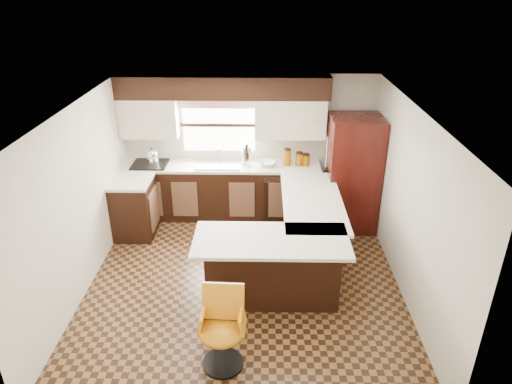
{
  "coord_description": "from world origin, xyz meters",
  "views": [
    {
      "loc": [
        0.26,
        -5.15,
        3.84
      ],
      "look_at": [
        0.15,
        0.45,
        1.14
      ],
      "focal_mm": 32.0,
      "sensor_mm": 36.0,
      "label": 1
    }
  ],
  "objects_px": {
    "refrigerator": "(352,174)",
    "peninsula_long": "(307,230)",
    "bar_chair": "(222,332)",
    "peninsula_return": "(272,268)"
  },
  "relations": [
    {
      "from": "peninsula_return",
      "to": "refrigerator",
      "type": "xyz_separation_m",
      "value": [
        1.31,
        1.95,
        0.48
      ]
    },
    {
      "from": "peninsula_long",
      "to": "refrigerator",
      "type": "bearing_deg",
      "value": 51.42
    },
    {
      "from": "refrigerator",
      "to": "peninsula_return",
      "type": "bearing_deg",
      "value": -123.75
    },
    {
      "from": "refrigerator",
      "to": "peninsula_long",
      "type": "bearing_deg",
      "value": -128.58
    },
    {
      "from": "peninsula_return",
      "to": "refrigerator",
      "type": "bearing_deg",
      "value": 56.25
    },
    {
      "from": "peninsula_long",
      "to": "refrigerator",
      "type": "xyz_separation_m",
      "value": [
        0.78,
        0.98,
        0.48
      ]
    },
    {
      "from": "peninsula_long",
      "to": "bar_chair",
      "type": "relative_size",
      "value": 2.13
    },
    {
      "from": "refrigerator",
      "to": "bar_chair",
      "type": "relative_size",
      "value": 2.04
    },
    {
      "from": "peninsula_return",
      "to": "peninsula_long",
      "type": "bearing_deg",
      "value": 61.7
    },
    {
      "from": "peninsula_long",
      "to": "peninsula_return",
      "type": "distance_m",
      "value": 1.11
    }
  ]
}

